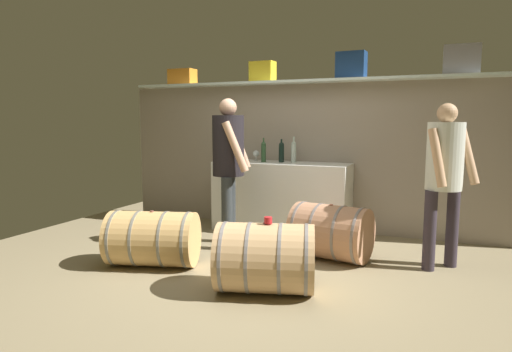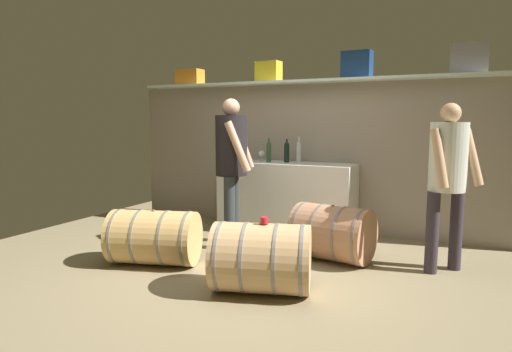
# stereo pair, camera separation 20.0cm
# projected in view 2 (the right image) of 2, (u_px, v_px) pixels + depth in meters

# --- Properties ---
(ground_plane) EXTENTS (6.61, 7.50, 0.02)m
(ground_plane) POSITION_uv_depth(u_px,v_px,m) (263.00, 262.00, 4.66)
(ground_plane) COLOR #867757
(back_wall_panel) EXTENTS (5.41, 0.10, 1.95)m
(back_wall_panel) POSITION_uv_depth(u_px,v_px,m) (313.00, 157.00, 5.99)
(back_wall_panel) COLOR gray
(back_wall_panel) RESTS_ON ground
(high_shelf_board) EXTENTS (4.98, 0.40, 0.03)m
(high_shelf_board) POSITION_uv_depth(u_px,v_px,m) (311.00, 82.00, 5.73)
(high_shelf_board) COLOR silver
(high_shelf_board) RESTS_ON back_wall_panel
(toolcase_orange) EXTENTS (0.38, 0.22, 0.22)m
(toolcase_orange) POSITION_uv_depth(u_px,v_px,m) (190.00, 77.00, 6.50)
(toolcase_orange) COLOR orange
(toolcase_orange) RESTS_ON high_shelf_board
(toolcase_yellow) EXTENTS (0.33, 0.21, 0.27)m
(toolcase_yellow) POSITION_uv_depth(u_px,v_px,m) (269.00, 72.00, 5.96)
(toolcase_yellow) COLOR yellow
(toolcase_yellow) RESTS_ON high_shelf_board
(toolcase_navy) EXTENTS (0.37, 0.22, 0.33)m
(toolcase_navy) POSITION_uv_depth(u_px,v_px,m) (357.00, 65.00, 5.45)
(toolcase_navy) COLOR navy
(toolcase_navy) RESTS_ON high_shelf_board
(toolcase_grey) EXTENTS (0.39, 0.19, 0.34)m
(toolcase_grey) POSITION_uv_depth(u_px,v_px,m) (469.00, 58.00, 4.92)
(toolcase_grey) COLOR gray
(toolcase_grey) RESTS_ON high_shelf_board
(work_cabinet) EXTENTS (1.79, 0.56, 0.92)m
(work_cabinet) POSITION_uv_depth(u_px,v_px,m) (286.00, 197.00, 5.85)
(work_cabinet) COLOR white
(work_cabinet) RESTS_ON ground
(wine_bottle_dark) EXTENTS (0.07, 0.07, 0.31)m
(wine_bottle_dark) POSITION_uv_depth(u_px,v_px,m) (287.00, 152.00, 5.83)
(wine_bottle_dark) COLOR black
(wine_bottle_dark) RESTS_ON work_cabinet
(wine_bottle_green) EXTENTS (0.06, 0.06, 0.32)m
(wine_bottle_green) POSITION_uv_depth(u_px,v_px,m) (269.00, 151.00, 5.87)
(wine_bottle_green) COLOR #305232
(wine_bottle_green) RESTS_ON work_cabinet
(wine_bottle_clear) EXTENTS (0.07, 0.07, 0.34)m
(wine_bottle_clear) POSITION_uv_depth(u_px,v_px,m) (299.00, 151.00, 5.78)
(wine_bottle_clear) COLOR #B0C1B5
(wine_bottle_clear) RESTS_ON work_cabinet
(wine_glass) EXTENTS (0.09, 0.09, 0.15)m
(wine_glass) POSITION_uv_depth(u_px,v_px,m) (262.00, 154.00, 6.01)
(wine_glass) COLOR white
(wine_glass) RESTS_ON work_cabinet
(wine_barrel_near) EXTENTS (0.96, 0.80, 0.61)m
(wine_barrel_near) POSITION_uv_depth(u_px,v_px,m) (262.00, 258.00, 3.79)
(wine_barrel_near) COLOR tan
(wine_barrel_near) RESTS_ON ground
(wine_barrel_far) EXTENTS (0.87, 0.70, 0.59)m
(wine_barrel_far) POSITION_uv_depth(u_px,v_px,m) (332.00, 233.00, 4.67)
(wine_barrel_far) COLOR tan
(wine_barrel_far) RESTS_ON ground
(wine_barrel_flank) EXTENTS (1.00, 0.78, 0.57)m
(wine_barrel_flank) POSITION_uv_depth(u_px,v_px,m) (154.00, 237.00, 4.54)
(wine_barrel_flank) COLOR tan
(wine_barrel_flank) RESTS_ON ground
(tasting_cup) EXTENTS (0.07, 0.07, 0.06)m
(tasting_cup) POSITION_uv_depth(u_px,v_px,m) (264.00, 220.00, 3.73)
(tasting_cup) COLOR red
(tasting_cup) RESTS_ON wine_barrel_near
(winemaker_pouring) EXTENTS (0.52, 0.52, 1.63)m
(winemaker_pouring) POSITION_uv_depth(u_px,v_px,m) (448.00, 170.00, 4.23)
(winemaker_pouring) COLOR #332B35
(winemaker_pouring) RESTS_ON ground
(visitor_tasting) EXTENTS (0.50, 0.57, 1.72)m
(visitor_tasting) POSITION_uv_depth(u_px,v_px,m) (232.00, 157.00, 5.12)
(visitor_tasting) COLOR #2C3133
(visitor_tasting) RESTS_ON ground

